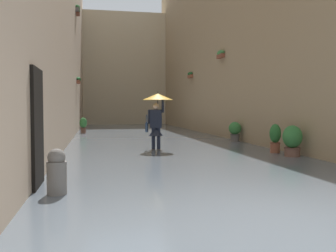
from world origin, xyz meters
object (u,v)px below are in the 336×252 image
mooring_bollard (57,174)px  potted_plant_far_left (275,139)px  person_wading (157,109)px  potted_plant_far_right (83,125)px  potted_plant_near_left (292,141)px  potted_plant_mid_left (235,131)px

mooring_bollard → potted_plant_far_left: bearing=-143.1°
person_wading → potted_plant_far_right: size_ratio=2.15×
potted_plant_far_right → mooring_bollard: size_ratio=1.14×
potted_plant_far_right → potted_plant_far_left: (-6.21, 10.65, -0.02)m
potted_plant_far_right → potted_plant_near_left: (-6.28, 11.58, -0.01)m
potted_plant_mid_left → person_wading: bearing=32.3°
potted_plant_far_left → potted_plant_near_left: same height
potted_plant_far_right → potted_plant_near_left: size_ratio=0.96×
potted_plant_near_left → potted_plant_far_left: bearing=-85.7°
potted_plant_far_right → potted_plant_far_left: potted_plant_far_left is taller
potted_plant_far_right → mooring_bollard: (-0.06, 15.27, -0.13)m
potted_plant_far_right → mooring_bollard: 15.27m
potted_plant_mid_left → mooring_bollard: size_ratio=1.09×
person_wading → potted_plant_mid_left: size_ratio=2.25×
person_wading → potted_plant_far_left: (-3.50, 1.58, -0.91)m
person_wading → mooring_bollard: (2.65, 6.20, -1.03)m
potted_plant_mid_left → mooring_bollard: bearing=53.5°
person_wading → potted_plant_far_right: (2.71, -9.07, -0.90)m
person_wading → potted_plant_far_left: person_wading is taller
potted_plant_far_left → potted_plant_near_left: size_ratio=1.00×
potted_plant_far_left → mooring_bollard: bearing=36.9°
person_wading → potted_plant_far_left: 3.95m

